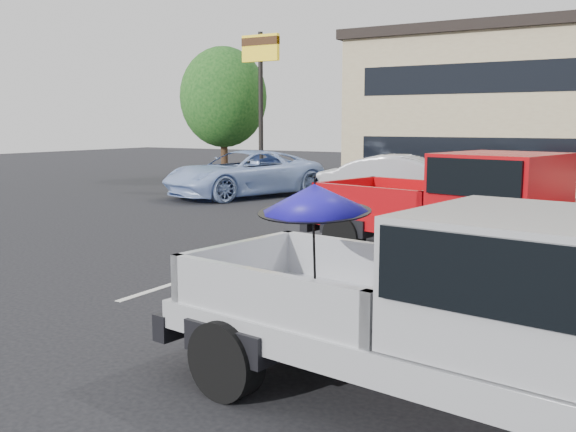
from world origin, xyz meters
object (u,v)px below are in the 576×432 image
red_pickup (490,206)px  tree_left (223,97)px  blue_suv (244,174)px  silver_pickup (493,309)px  silver_sedan (410,185)px  motel_sign (261,68)px

red_pickup → tree_left: bearing=152.9°
red_pickup → blue_suv: red_pickup is taller
tree_left → silver_pickup: (16.59, -18.74, -2.68)m
silver_pickup → red_pickup: size_ratio=0.90×
silver_pickup → silver_sedan: (-5.13, 12.01, -0.22)m
tree_left → red_pickup: size_ratio=0.92×
silver_pickup → silver_sedan: silver_pickup is taller
tree_left → red_pickup: 19.82m
motel_sign → red_pickup: motel_sign is taller
red_pickup → motel_sign: bearing=151.8°
motel_sign → silver_sedan: motel_sign is taller
tree_left → blue_suv: size_ratio=1.03×
motel_sign → tree_left: size_ratio=1.00×
red_pickup → blue_suv: bearing=157.7°
blue_suv → silver_pickup: bearing=-28.9°
silver_sedan → blue_suv: silver_sedan is taller
motel_sign → silver_pickup: (12.59, -15.74, -3.60)m
motel_sign → tree_left: 5.08m
blue_suv → motel_sign: bearing=129.2°
motel_sign → silver_sedan: size_ratio=1.19×
tree_left → blue_suv: bearing=-48.2°
red_pickup → silver_sedan: (-3.63, 5.87, -0.29)m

